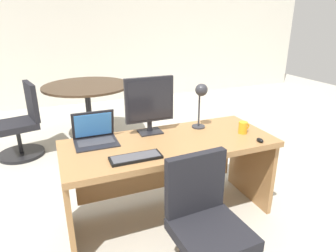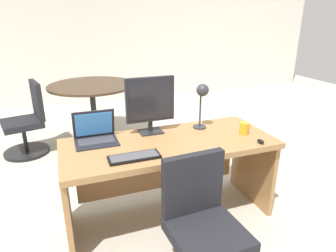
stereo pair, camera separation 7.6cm
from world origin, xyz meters
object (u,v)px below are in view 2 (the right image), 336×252
(laptop, at_px, (95,132))
(meeting_chair_near, at_px, (28,125))
(monitor, at_px, (150,102))
(desk_lamp, at_px, (202,96))
(mouse, at_px, (261,141))
(office_chair, at_px, (203,235))
(meeting_table, at_px, (93,98))
(coffee_mug, at_px, (244,128))
(desk, at_px, (168,160))
(keyboard, at_px, (134,157))

(laptop, bearing_deg, meeting_chair_near, 112.16)
(monitor, distance_m, desk_lamp, 0.46)
(monitor, height_order, desk_lamp, monitor)
(mouse, bearing_deg, office_chair, -150.62)
(meeting_table, bearing_deg, coffee_mug, -64.42)
(desk, bearing_deg, office_chair, -91.43)
(office_chair, bearing_deg, meeting_table, 97.41)
(meeting_table, relative_size, meeting_chair_near, 1.29)
(mouse, relative_size, coffee_mug, 0.69)
(office_chair, bearing_deg, mouse, 29.38)
(monitor, bearing_deg, coffee_mug, -23.06)
(desk, distance_m, office_chair, 0.75)
(desk, relative_size, monitor, 3.53)
(coffee_mug, xyz_separation_m, meeting_table, (-1.04, 2.17, -0.18))
(laptop, bearing_deg, desk, -18.39)
(meeting_chair_near, bearing_deg, monitor, -54.97)
(keyboard, xyz_separation_m, mouse, (1.02, -0.09, 0.01))
(monitor, xyz_separation_m, coffee_mug, (0.75, -0.32, -0.23))
(coffee_mug, bearing_deg, monitor, 156.94)
(desk, height_order, office_chair, office_chair)
(meeting_table, bearing_deg, meeting_chair_near, -166.38)
(keyboard, bearing_deg, office_chair, -55.41)
(keyboard, height_order, desk_lamp, desk_lamp)
(mouse, bearing_deg, monitor, 144.86)
(desk, relative_size, laptop, 5.15)
(laptop, relative_size, office_chair, 0.39)
(keyboard, distance_m, meeting_chair_near, 2.31)
(keyboard, distance_m, office_chair, 0.71)
(desk_lamp, height_order, office_chair, desk_lamp)
(mouse, distance_m, coffee_mug, 0.22)
(monitor, height_order, laptop, monitor)
(monitor, relative_size, coffee_mug, 4.66)
(monitor, distance_m, laptop, 0.52)
(coffee_mug, bearing_deg, office_chair, -138.22)
(desk, height_order, coffee_mug, coffee_mug)
(keyboard, height_order, mouse, mouse)
(laptop, distance_m, coffee_mug, 1.26)
(mouse, xyz_separation_m, meeting_table, (-1.05, 2.39, -0.15))
(desk, bearing_deg, monitor, 113.39)
(keyboard, height_order, coffee_mug, coffee_mug)
(mouse, height_order, office_chair, office_chair)
(desk_lamp, distance_m, coffee_mug, 0.46)
(desk, distance_m, keyboard, 0.47)
(monitor, relative_size, keyboard, 1.31)
(monitor, height_order, keyboard, monitor)
(keyboard, distance_m, desk_lamp, 0.86)
(keyboard, bearing_deg, meeting_chair_near, 113.10)
(office_chair, relative_size, meeting_table, 0.72)
(laptop, distance_m, keyboard, 0.49)
(keyboard, bearing_deg, desk, 35.33)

